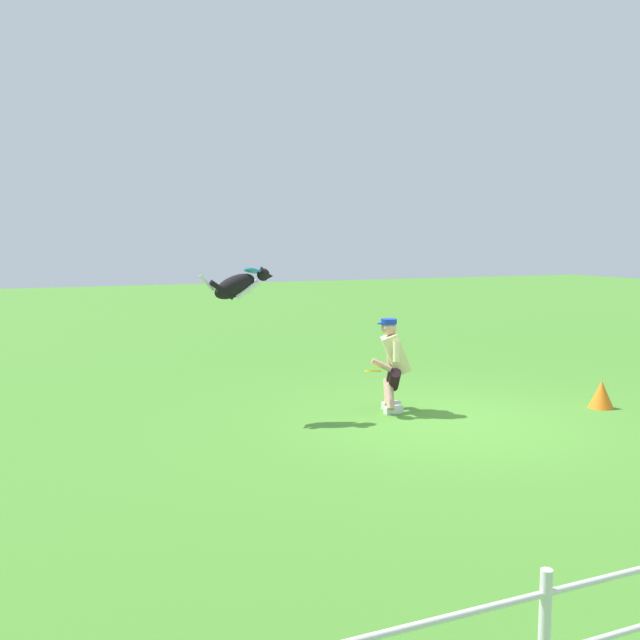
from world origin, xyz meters
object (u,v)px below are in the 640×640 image
(person, at_px, (393,362))
(dog, at_px, (238,286))
(frisbee_held, at_px, (373,371))
(training_cone, at_px, (601,394))
(frisbee_flying, at_px, (252,271))

(person, height_order, dog, dog)
(frisbee_held, distance_m, training_cone, 3.34)
(dog, relative_size, frisbee_flying, 4.37)
(person, distance_m, frisbee_held, 0.40)
(person, bearing_deg, frisbee_held, 38.35)
(dog, height_order, training_cone, dog)
(person, xyz_separation_m, frisbee_flying, (1.87, -0.47, 1.27))
(frisbee_flying, relative_size, training_cone, 0.57)
(frisbee_flying, xyz_separation_m, training_cone, (-4.68, 1.49, -1.78))
(frisbee_flying, bearing_deg, frisbee_held, 158.89)
(dog, bearing_deg, frisbee_flying, -6.42)
(training_cone, bearing_deg, frisbee_flying, -17.70)
(frisbee_flying, bearing_deg, person, 165.78)
(frisbee_held, bearing_deg, frisbee_flying, -21.11)
(frisbee_flying, distance_m, frisbee_held, 2.11)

